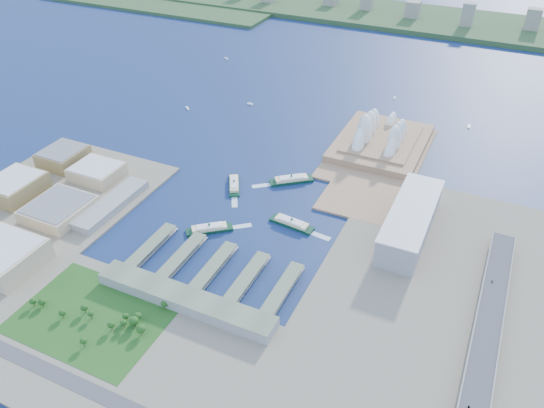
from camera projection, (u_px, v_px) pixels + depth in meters
The scene contains 25 objects.
ground at pixel (235, 230), 652.32m from camera, with size 3000.00×3000.00×0.00m, color #101D4B.
west_land at pixel (19, 223), 660.61m from camera, with size 220.00×390.00×3.00m, color #776F5C.
south_land at pixel (129, 353), 495.87m from camera, with size 720.00×180.00×3.00m, color #776F5C.
east_land at pixel (422, 318), 530.95m from camera, with size 240.00×500.00×3.00m, color #776F5C.
peninsula at pixel (379, 152), 806.70m from camera, with size 135.00×220.00×3.00m, color #947051.
far_shore at pixel (415, 18), 1374.94m from camera, with size 2200.00×260.00×12.00m, color #2D4926.
opera_house at pixel (383, 129), 804.86m from camera, with size 134.00×180.00×58.00m, color white, non-canonical shape.
toaster_building at pixel (410, 221), 631.99m from camera, with size 45.00×155.00×35.00m, color gray.
expressway at pixel (485, 341), 498.40m from camera, with size 26.00×340.00×11.85m, color gray, non-canonical shape.
west_buildings at pixel (37, 199), 677.93m from camera, with size 200.00×280.00×27.00m, color olive, non-canonical shape.
ferry_wharves at pixel (214, 267), 589.21m from camera, with size 184.00×90.00×9.30m, color #57644C, non-canonical shape.
terminal_building at pixel (185, 300), 541.91m from camera, with size 200.00×28.00×12.00m, color gray.
park at pixel (91, 311), 526.10m from camera, with size 150.00×110.00×16.00m, color #194714, non-canonical shape.
far_skyline at pixel (415, 7), 1340.87m from camera, with size 1900.00×140.00×55.00m, color gray, non-canonical shape.
ferry_a at pixel (234, 183), 729.09m from camera, with size 13.85×54.42×10.29m, color #0C331D, non-canonical shape.
ferry_b at pixel (291, 178), 738.26m from camera, with size 15.45×60.68×11.47m, color #0C331D, non-canonical shape.
ferry_c at pixel (209, 227), 647.25m from camera, with size 14.47×56.85×10.75m, color #0C331D, non-canonical shape.
ferry_d at pixel (292, 222), 656.22m from camera, with size 14.65×57.57×10.89m, color #0C331D, non-canonical shape.
boat_a at pixel (187, 108), 937.17m from camera, with size 3.54×14.16×2.73m, color white, non-canonical shape.
boat_b at pixel (250, 104), 951.56m from camera, with size 3.92×11.20×3.02m, color white, non-canonical shape.
boat_c at pixel (469, 126), 878.60m from camera, with size 3.47×11.90×2.68m, color white, non-canonical shape.
boat_d at pixel (226, 58), 1144.38m from camera, with size 3.13×14.32×2.42m, color white, non-canonical shape.
boat_e at pixel (395, 98), 973.24m from camera, with size 3.34×10.51×2.58m, color white, non-canonical shape.
car_b at pixel (469, 408), 432.87m from camera, with size 1.31×3.76×1.24m, color slate.
car_c at pixel (492, 282), 554.44m from camera, with size 1.83×4.49×1.30m, color slate.
Camera 1 is at (260.10, -447.69, 400.60)m, focal length 35.00 mm.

